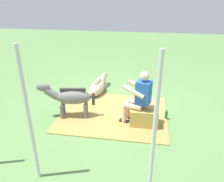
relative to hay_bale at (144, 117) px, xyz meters
The scene contains 9 objects.
ground_plane 1.14m from the hay_bale, 34.62° to the right, with size 24.00×24.00×0.00m, color #608C4C.
hay_patch 0.88m from the hay_bale, 26.99° to the right, with size 2.62×2.19×0.02m, color #AD8C47.
hay_bale is the anchor object (origin of this frame).
person_seated 0.52m from the hay_bale, 11.60° to the right, with size 0.72×0.54×1.29m.
pony_standing 1.80m from the hay_bale, ahead, with size 1.34×0.46×0.89m.
pony_lying 2.12m from the hay_bale, 47.79° to the right, with size 0.50×1.35×0.42m.
soda_bottle 0.62m from the hay_bale, 147.93° to the right, with size 0.07×0.07×0.28m.
tent_pole_left 2.07m from the hay_bale, 94.32° to the left, with size 0.06×0.06×2.22m, color silver.
tent_pole_mid 2.66m from the hay_bale, 48.02° to the left, with size 0.06×0.06×2.22m, color silver.
Camera 1 is at (-0.90, 5.06, 2.82)m, focal length 35.64 mm.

